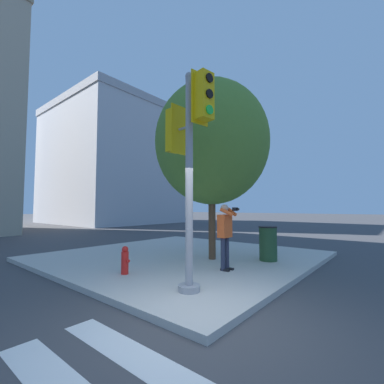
% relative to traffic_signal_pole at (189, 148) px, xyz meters
% --- Properties ---
extents(ground_plane, '(160.00, 160.00, 0.00)m').
position_rel_traffic_signal_pole_xyz_m(ground_plane, '(-0.66, -0.79, -2.89)').
color(ground_plane, '#424244').
extents(sidewalk_corner, '(8.00, 8.00, 0.13)m').
position_rel_traffic_signal_pole_xyz_m(sidewalk_corner, '(2.84, 2.71, -2.83)').
color(sidewalk_corner, '#BCB7AD').
rests_on(sidewalk_corner, ground_plane).
extents(traffic_signal_pole, '(0.49, 1.18, 4.32)m').
position_rel_traffic_signal_pole_xyz_m(traffic_signal_pole, '(0.00, 0.00, 0.00)').
color(traffic_signal_pole, '#939399').
rests_on(traffic_signal_pole, sidewalk_corner).
extents(person_photographer, '(0.50, 0.53, 1.68)m').
position_rel_traffic_signal_pole_xyz_m(person_photographer, '(1.89, 0.36, -1.75)').
color(person_photographer, black).
rests_on(person_photographer, sidewalk_corner).
extents(street_tree, '(3.61, 3.61, 5.67)m').
position_rel_traffic_signal_pole_xyz_m(street_tree, '(2.83, 1.44, 0.91)').
color(street_tree, brown).
rests_on(street_tree, sidewalk_corner).
extents(fire_hydrant, '(0.18, 0.24, 0.67)m').
position_rel_traffic_signal_pole_xyz_m(fire_hydrant, '(-0.00, 2.02, -2.44)').
color(fire_hydrant, red).
rests_on(fire_hydrant, sidewalk_corner).
extents(trash_bin, '(0.55, 0.55, 1.03)m').
position_rel_traffic_signal_pole_xyz_m(trash_bin, '(3.72, -0.01, -2.25)').
color(trash_bin, '#234728').
rests_on(trash_bin, sidewalk_corner).
extents(building_right, '(12.56, 14.08, 13.66)m').
position_rel_traffic_signal_pole_xyz_m(building_right, '(13.91, 23.88, 3.95)').
color(building_right, '#BCBCC1').
rests_on(building_right, ground_plane).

